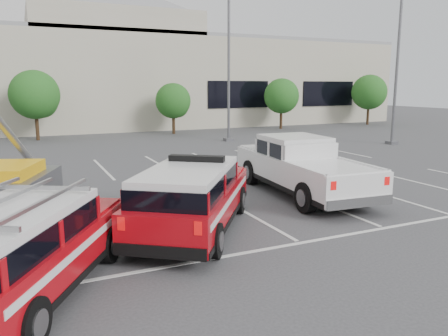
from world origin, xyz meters
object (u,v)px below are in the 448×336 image
(tree_far_right, at_px, (370,93))
(light_pole_right, at_px, (397,63))
(tree_right, at_px, (282,97))
(tree_mid_left, at_px, (36,96))
(ladder_suv, at_px, (25,256))
(tree_mid_right, at_px, (174,102))
(white_pickup, at_px, (301,172))
(convention_building, at_px, (90,75))
(light_pole_mid, at_px, (229,64))
(fire_chief_suv, at_px, (193,202))
(utility_rig, at_px, (4,191))

(tree_far_right, distance_m, light_pole_right, 15.24)
(tree_right, xyz_separation_m, light_pole_right, (0.91, -12.05, 2.41))
(tree_far_right, bearing_deg, tree_mid_left, 180.00)
(ladder_suv, bearing_deg, tree_mid_right, 96.22)
(white_pickup, bearing_deg, tree_mid_left, 115.28)
(convention_building, relative_size, white_pickup, 9.00)
(tree_mid_right, height_order, light_pole_mid, light_pole_mid)
(light_pole_mid, height_order, fire_chief_suv, light_pole_mid)
(tree_mid_right, height_order, tree_far_right, tree_far_right)
(tree_right, xyz_separation_m, light_pole_mid, (-8.09, -6.05, 2.41))
(utility_rig, bearing_deg, convention_building, 97.52)
(utility_rig, bearing_deg, white_pickup, 9.33)
(tree_far_right, height_order, light_pole_mid, light_pole_mid)
(tree_mid_right, distance_m, fire_chief_suv, 24.12)
(convention_building, distance_m, light_pole_mid, 17.27)
(white_pickup, bearing_deg, ladder_suv, -148.97)
(light_pole_right, height_order, white_pickup, light_pole_right)
(tree_mid_left, relative_size, tree_right, 1.10)
(tree_mid_left, bearing_deg, tree_right, -0.00)
(tree_mid_right, bearing_deg, tree_far_right, 0.00)
(light_pole_right, bearing_deg, tree_mid_right, 132.17)
(tree_far_right, bearing_deg, tree_right, -180.00)
(convention_building, xyz_separation_m, utility_rig, (-6.75, -28.65, -4.08))
(tree_mid_left, relative_size, utility_rig, 1.15)
(tree_right, bearing_deg, white_pickup, -120.56)
(convention_building, distance_m, ladder_suv, 35.71)
(convention_building, relative_size, light_pole_mid, 5.86)
(convention_building, distance_m, tree_far_right, 26.83)
(white_pickup, height_order, ladder_suv, white_pickup)
(tree_far_right, bearing_deg, white_pickup, -137.01)
(light_pole_mid, xyz_separation_m, light_pole_right, (9.00, -6.00, 0.00))
(tree_mid_right, xyz_separation_m, tree_right, (10.00, 0.00, 0.27))
(white_pickup, bearing_deg, light_pole_mid, 78.99)
(ladder_suv, bearing_deg, utility_rig, 124.91)
(tree_far_right, height_order, light_pole_right, light_pole_right)
(convention_building, distance_m, tree_mid_left, 11.19)
(white_pickup, bearing_deg, convention_building, 99.76)
(fire_chief_suv, bearing_deg, light_pole_mid, 97.30)
(tree_right, height_order, white_pickup, tree_right)
(tree_far_right, height_order, ladder_suv, tree_far_right)
(tree_far_right, relative_size, fire_chief_suv, 0.86)
(tree_far_right, height_order, utility_rig, tree_far_right)
(fire_chief_suv, bearing_deg, tree_far_right, 75.67)
(light_pole_right, bearing_deg, fire_chief_suv, -148.80)
(tree_far_right, xyz_separation_m, ladder_suv, (-31.14, -25.13, -2.26))
(tree_mid_left, relative_size, tree_mid_right, 1.21)
(tree_mid_left, relative_size, ladder_suv, 0.92)
(ladder_suv, bearing_deg, tree_right, 80.05)
(light_pole_mid, xyz_separation_m, ladder_suv, (-13.05, -19.08, -4.40))
(white_pickup, distance_m, ladder_suv, 9.91)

